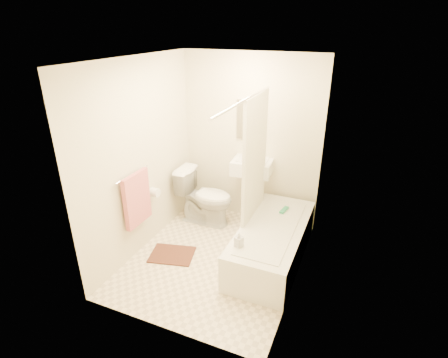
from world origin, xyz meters
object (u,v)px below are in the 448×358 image
at_px(toilet, 205,197).
at_px(bathtub, 272,243).
at_px(sink, 252,188).
at_px(bath_mat, 172,254).
at_px(soap_bottle, 239,240).

relative_size(toilet, bathtub, 0.49).
xyz_separation_m(sink, bath_mat, (-0.65, -1.22, -0.53)).
bearing_deg(bathtub, soap_bottle, -113.50).
distance_m(sink, soap_bottle, 1.36).
bearing_deg(sink, bath_mat, -122.98).
distance_m(toilet, bathtub, 1.27).
distance_m(toilet, bath_mat, 1.01).
relative_size(bath_mat, soap_bottle, 3.05).
bearing_deg(toilet, sink, -65.22).
xyz_separation_m(bathtub, bath_mat, (-1.19, -0.44, -0.22)).
height_order(toilet, bath_mat, toilet).
bearing_deg(soap_bottle, sink, 102.76).
height_order(bathtub, soap_bottle, soap_bottle).
height_order(toilet, bathtub, toilet).
bearing_deg(soap_bottle, bath_mat, 173.20).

